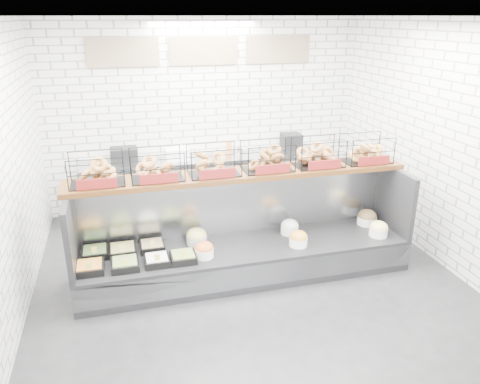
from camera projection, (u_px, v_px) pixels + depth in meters
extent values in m
plane|color=black|center=(252.00, 286.00, 5.54)|extent=(5.50, 5.50, 0.00)
cube|color=silver|center=(205.00, 116.00, 7.50)|extent=(5.00, 0.02, 3.00)
cube|color=silver|center=(0.00, 186.00, 4.41)|extent=(0.02, 5.50, 3.00)
cube|color=silver|center=(453.00, 149.00, 5.62)|extent=(0.02, 5.50, 3.00)
cube|color=white|center=(255.00, 16.00, 4.48)|extent=(5.00, 5.50, 0.02)
cube|color=gray|center=(123.00, 52.00, 6.83)|extent=(1.05, 0.03, 0.42)
cube|color=gray|center=(204.00, 51.00, 7.12)|extent=(1.05, 0.03, 0.42)
cube|color=gray|center=(278.00, 49.00, 7.41)|extent=(1.05, 0.03, 0.42)
cube|color=black|center=(246.00, 259.00, 5.74)|extent=(4.00, 0.90, 0.40)
cube|color=#93969B|center=(256.00, 276.00, 5.34)|extent=(4.00, 0.03, 0.28)
cube|color=#93969B|center=(237.00, 202.00, 5.90)|extent=(4.00, 0.08, 0.80)
cube|color=black|center=(71.00, 233.00, 5.06)|extent=(0.06, 0.90, 0.80)
cube|color=black|center=(393.00, 199.00, 6.01)|extent=(0.06, 0.90, 0.80)
cube|color=black|center=(90.00, 268.00, 5.07)|extent=(0.30, 0.30, 0.08)
cube|color=orange|center=(89.00, 265.00, 5.05)|extent=(0.26, 0.26, 0.04)
cube|color=#E3D44F|center=(89.00, 266.00, 4.94)|extent=(0.06, 0.01, 0.08)
cube|color=black|center=(95.00, 253.00, 5.40)|extent=(0.30, 0.30, 0.08)
cube|color=olive|center=(95.00, 250.00, 5.38)|extent=(0.25, 0.25, 0.04)
cube|color=#E3D44F|center=(94.00, 250.00, 5.27)|extent=(0.06, 0.01, 0.08)
cube|color=black|center=(125.00, 265.00, 5.14)|extent=(0.30, 0.30, 0.08)
cube|color=olive|center=(125.00, 262.00, 5.13)|extent=(0.26, 0.26, 0.04)
cube|color=#E3D44F|center=(125.00, 262.00, 5.01)|extent=(0.06, 0.01, 0.08)
cube|color=black|center=(123.00, 251.00, 5.45)|extent=(0.31, 0.31, 0.08)
cube|color=#CDC269|center=(123.00, 248.00, 5.43)|extent=(0.26, 0.26, 0.04)
cube|color=#E3D44F|center=(122.00, 248.00, 5.32)|extent=(0.06, 0.01, 0.08)
cube|color=black|center=(157.00, 261.00, 5.22)|extent=(0.27, 0.27, 0.08)
cube|color=white|center=(157.00, 258.00, 5.20)|extent=(0.23, 0.23, 0.04)
cube|color=#E3D44F|center=(157.00, 258.00, 5.10)|extent=(0.06, 0.01, 0.08)
cube|color=black|center=(152.00, 247.00, 5.54)|extent=(0.29, 0.29, 0.08)
cube|color=tan|center=(152.00, 244.00, 5.53)|extent=(0.24, 0.24, 0.04)
cube|color=#E3D44F|center=(152.00, 244.00, 5.42)|extent=(0.06, 0.01, 0.08)
cube|color=black|center=(183.00, 258.00, 5.29)|extent=(0.28, 0.28, 0.08)
cube|color=#85964C|center=(183.00, 255.00, 5.27)|extent=(0.24, 0.24, 0.04)
cube|color=#E3D44F|center=(184.00, 255.00, 5.17)|extent=(0.06, 0.01, 0.08)
cylinder|color=white|center=(204.00, 253.00, 5.37)|extent=(0.22, 0.22, 0.11)
ellipsoid|color=#CE642B|center=(204.00, 248.00, 5.35)|extent=(0.21, 0.21, 0.15)
cylinder|color=white|center=(197.00, 239.00, 5.68)|extent=(0.25, 0.25, 0.11)
ellipsoid|color=#F9EF7F|center=(196.00, 235.00, 5.66)|extent=(0.24, 0.24, 0.17)
cylinder|color=white|center=(298.00, 241.00, 5.64)|extent=(0.22, 0.22, 0.11)
ellipsoid|color=orange|center=(298.00, 237.00, 5.62)|extent=(0.22, 0.22, 0.15)
cylinder|color=white|center=(289.00, 229.00, 5.95)|extent=(0.22, 0.22, 0.11)
ellipsoid|color=silver|center=(290.00, 225.00, 5.93)|extent=(0.22, 0.22, 0.15)
cylinder|color=white|center=(378.00, 232.00, 5.89)|extent=(0.23, 0.23, 0.11)
ellipsoid|color=#F1DB7B|center=(379.00, 227.00, 5.86)|extent=(0.23, 0.23, 0.16)
cylinder|color=white|center=(367.00, 220.00, 6.22)|extent=(0.26, 0.26, 0.11)
ellipsoid|color=brown|center=(367.00, 216.00, 6.19)|extent=(0.25, 0.25, 0.18)
cube|color=#3B1F0C|center=(241.00, 174.00, 5.58)|extent=(4.10, 0.50, 0.06)
cube|color=black|center=(96.00, 169.00, 5.11)|extent=(0.60, 0.38, 0.34)
cube|color=maroon|center=(97.00, 184.00, 4.96)|extent=(0.42, 0.02, 0.11)
cube|color=black|center=(157.00, 165.00, 5.27)|extent=(0.60, 0.38, 0.34)
cube|color=maroon|center=(159.00, 179.00, 5.12)|extent=(0.42, 0.02, 0.11)
cube|color=black|center=(214.00, 160.00, 5.43)|extent=(0.60, 0.38, 0.34)
cube|color=maroon|center=(218.00, 174.00, 5.28)|extent=(0.42, 0.02, 0.11)
cube|color=black|center=(268.00, 156.00, 5.59)|extent=(0.60, 0.38, 0.34)
cube|color=maroon|center=(273.00, 169.00, 5.44)|extent=(0.42, 0.02, 0.11)
cube|color=black|center=(318.00, 152.00, 5.75)|extent=(0.60, 0.38, 0.34)
cube|color=maroon|center=(325.00, 165.00, 5.60)|extent=(0.42, 0.02, 0.11)
cube|color=black|center=(366.00, 149.00, 5.90)|extent=(0.60, 0.38, 0.34)
cube|color=maroon|center=(374.00, 161.00, 5.76)|extent=(0.42, 0.02, 0.11)
cube|color=#93969B|center=(210.00, 184.00, 7.58)|extent=(4.00, 0.60, 0.90)
cube|color=black|center=(124.00, 156.00, 7.07)|extent=(0.40, 0.30, 0.24)
cube|color=silver|center=(177.00, 154.00, 7.25)|extent=(0.35, 0.28, 0.18)
cylinder|color=#C37130|center=(229.00, 148.00, 7.52)|extent=(0.09, 0.09, 0.22)
cube|color=black|center=(291.00, 143.00, 7.67)|extent=(0.30, 0.30, 0.30)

